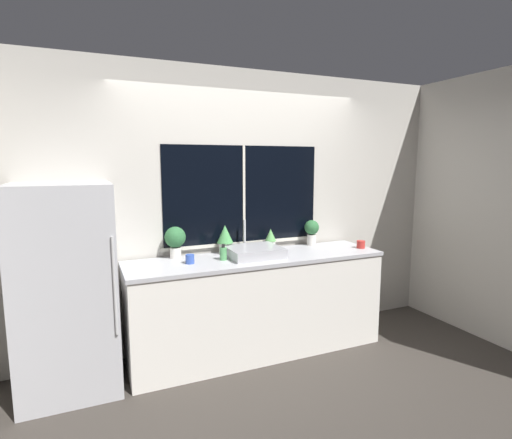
{
  "coord_description": "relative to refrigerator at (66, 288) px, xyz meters",
  "views": [
    {
      "loc": [
        -1.46,
        -3.03,
        1.81
      ],
      "look_at": [
        -0.02,
        0.31,
        1.29
      ],
      "focal_mm": 28.0,
      "sensor_mm": 36.0,
      "label": 1
    }
  ],
  "objects": [
    {
      "name": "potted_plant_center_left",
      "position": [
        1.39,
        0.21,
        0.26
      ],
      "size": [
        0.16,
        0.16,
        0.28
      ],
      "color": "silver",
      "rests_on": "counter"
    },
    {
      "name": "potted_plant_far_left",
      "position": [
        0.91,
        0.21,
        0.29
      ],
      "size": [
        0.19,
        0.19,
        0.29
      ],
      "color": "silver",
      "rests_on": "counter"
    },
    {
      "name": "counter",
      "position": [
        1.63,
        -0.03,
        -0.36
      ],
      "size": [
        2.43,
        0.64,
        0.94
      ],
      "color": "white",
      "rests_on": "ground_plane"
    },
    {
      "name": "wall_back",
      "position": [
        1.63,
        0.35,
        0.53
      ],
      "size": [
        8.0,
        0.09,
        2.7
      ],
      "color": "#BCB7AD",
      "rests_on": "ground_plane"
    },
    {
      "name": "soap_bottle",
      "position": [
        1.29,
        -0.03,
        0.17
      ],
      "size": [
        0.06,
        0.06,
        0.15
      ],
      "color": "#519E5B",
      "rests_on": "counter"
    },
    {
      "name": "sink",
      "position": [
        1.6,
        -0.02,
        0.16
      ],
      "size": [
        0.49,
        0.47,
        0.32
      ],
      "color": "#ADADB2",
      "rests_on": "counter"
    },
    {
      "name": "mug_red",
      "position": [
        2.75,
        -0.11,
        0.15
      ],
      "size": [
        0.08,
        0.08,
        0.08
      ],
      "color": "#B72D28",
      "rests_on": "counter"
    },
    {
      "name": "potted_plant_center_right",
      "position": [
        1.88,
        0.21,
        0.22
      ],
      "size": [
        0.11,
        0.11,
        0.21
      ],
      "color": "silver",
      "rests_on": "counter"
    },
    {
      "name": "mug_blue",
      "position": [
        0.98,
        -0.04,
        0.15
      ],
      "size": [
        0.08,
        0.08,
        0.08
      ],
      "color": "#3351AD",
      "rests_on": "counter"
    },
    {
      "name": "ground_plane",
      "position": [
        1.63,
        -0.34,
        -0.83
      ],
      "size": [
        14.0,
        14.0,
        0.0
      ],
      "primitive_type": "plane",
      "color": "#38332D"
    },
    {
      "name": "potted_plant_far_right",
      "position": [
        2.36,
        0.21,
        0.27
      ],
      "size": [
        0.15,
        0.15,
        0.27
      ],
      "color": "silver",
      "rests_on": "counter"
    },
    {
      "name": "wall_right",
      "position": [
        3.9,
        1.16,
        0.52
      ],
      "size": [
        0.06,
        7.0,
        2.7
      ],
      "color": "#BCB7AD",
      "rests_on": "ground_plane"
    },
    {
      "name": "refrigerator",
      "position": [
        0.0,
        0.0,
        0.0
      ],
      "size": [
        0.73,
        0.73,
        1.65
      ],
      "color": "#B7B7BC",
      "rests_on": "ground_plane"
    }
  ]
}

